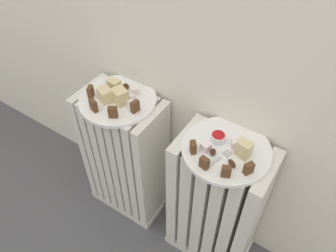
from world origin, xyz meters
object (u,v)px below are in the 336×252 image
plate_right (226,149)px  radiator_right (215,205)px  plate_left (118,100)px  jam_bowl_right (218,137)px  radiator_left (126,157)px  fork (220,158)px

plate_right → radiator_right: bearing=180.0°
radiator_right → plate_left: 0.48m
plate_left → plate_right: (0.39, 0.00, 0.00)m
radiator_right → jam_bowl_right: size_ratio=12.57×
radiator_left → plate_left: (0.00, -0.00, 0.29)m
radiator_right → plate_left: plate_left is taller
radiator_left → plate_right: plate_right is taller
radiator_left → jam_bowl_right: size_ratio=12.57×
radiator_left → fork: (0.39, -0.04, 0.30)m
radiator_left → jam_bowl_right: jam_bowl_right is taller
radiator_right → plate_left: (-0.39, 0.00, 0.29)m
radiator_right → jam_bowl_right: 0.31m
plate_left → plate_right: same height
radiator_left → jam_bowl_right: (0.35, 0.01, 0.31)m
jam_bowl_right → radiator_right: bearing=-20.9°
radiator_right → fork: size_ratio=6.32×
radiator_right → jam_bowl_right: jam_bowl_right is taller
radiator_right → plate_right: bearing=0.0°
radiator_left → radiator_right: 0.39m
jam_bowl_right → fork: jam_bowl_right is taller
radiator_left → radiator_right: size_ratio=1.00×
plate_left → fork: 0.39m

